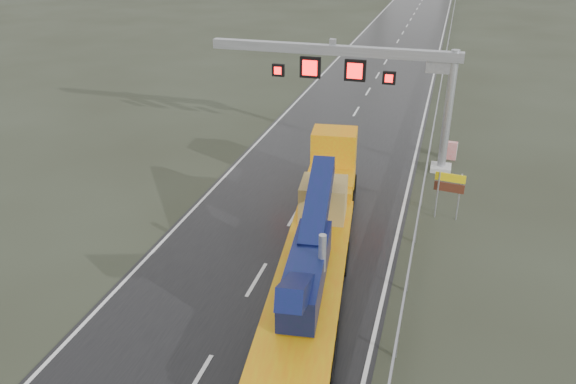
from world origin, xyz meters
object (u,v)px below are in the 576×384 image
(heavy_haul_truck, at_px, (320,218))
(exit_sign_pair, at_px, (449,187))
(sign_gantry, at_px, (367,73))
(striped_barrier, at_px, (451,151))

(heavy_haul_truck, bearing_deg, exit_sign_pair, 33.98)
(sign_gantry, distance_m, heavy_haul_truck, 11.56)
(exit_sign_pair, bearing_deg, heavy_haul_truck, -132.54)
(exit_sign_pair, distance_m, striped_barrier, 8.28)
(exit_sign_pair, bearing_deg, striped_barrier, 96.47)
(sign_gantry, relative_size, exit_sign_pair, 5.95)
(sign_gantry, bearing_deg, heavy_haul_truck, -90.71)
(sign_gantry, height_order, striped_barrier, sign_gantry)
(exit_sign_pair, height_order, striped_barrier, exit_sign_pair)
(striped_barrier, bearing_deg, exit_sign_pair, -85.25)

